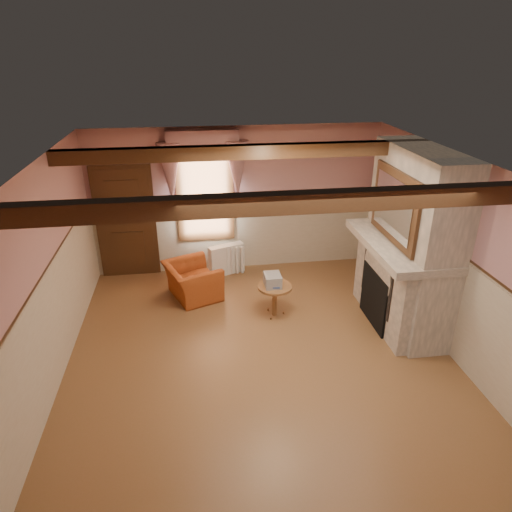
{
  "coord_description": "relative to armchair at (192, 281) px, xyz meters",
  "views": [
    {
      "loc": [
        -0.84,
        -5.36,
        4.09
      ],
      "look_at": [
        0.06,
        0.8,
        1.22
      ],
      "focal_mm": 32.0,
      "sensor_mm": 36.0,
      "label": 1
    }
  ],
  "objects": [
    {
      "name": "chair_rail",
      "position": [
        0.93,
        -1.88,
        1.19
      ],
      "size": [
        5.5,
        6.0,
        0.08
      ],
      "primitive_type": null,
      "color": "black",
      "rests_on": "wainscot"
    },
    {
      "name": "ceiling_beam_front",
      "position": [
        0.93,
        -3.08,
        2.39
      ],
      "size": [
        5.5,
        0.18,
        0.2
      ],
      "primitive_type": "cube",
      "color": "black",
      "rests_on": "ceiling"
    },
    {
      "name": "ceiling",
      "position": [
        0.93,
        -1.88,
        2.49
      ],
      "size": [
        5.5,
        6.0,
        0.01
      ],
      "primitive_type": "cube",
      "color": "silver",
      "rests_on": "wall_back"
    },
    {
      "name": "floor",
      "position": [
        0.93,
        -1.88,
        -0.31
      ],
      "size": [
        5.5,
        6.0,
        0.01
      ],
      "primitive_type": "cube",
      "color": "brown",
      "rests_on": "ground"
    },
    {
      "name": "firebox",
      "position": [
        2.93,
        -1.28,
        0.14
      ],
      "size": [
        0.2,
        0.95,
        0.9
      ],
      "primitive_type": "cube",
      "color": "black",
      "rests_on": "floor"
    },
    {
      "name": "fireplace",
      "position": [
        3.35,
        -1.28,
        1.09
      ],
      "size": [
        0.85,
        2.0,
        2.8
      ],
      "primitive_type": "cube",
      "color": "gray",
      "rests_on": "floor"
    },
    {
      "name": "door",
      "position": [
        -1.17,
        1.06,
        0.74
      ],
      "size": [
        1.1,
        0.1,
        2.1
      ],
      "primitive_type": "cube",
      "color": "black",
      "rests_on": "floor"
    },
    {
      "name": "candle_red",
      "position": [
        3.17,
        -1.77,
        1.19
      ],
      "size": [
        0.06,
        0.06,
        0.16
      ],
      "primitive_type": "cylinder",
      "color": "#A81914",
      "rests_on": "mantel"
    },
    {
      "name": "mantel",
      "position": [
        3.17,
        -1.28,
        1.05
      ],
      "size": [
        1.05,
        2.05,
        0.12
      ],
      "primitive_type": "cube",
      "color": "gray",
      "rests_on": "fireplace"
    },
    {
      "name": "wall_right",
      "position": [
        3.68,
        -1.88,
        1.09
      ],
      "size": [
        0.02,
        6.0,
        2.8
      ],
      "primitive_type": "cube",
      "color": "#B27B7E",
      "rests_on": "floor"
    },
    {
      "name": "jar_yellow",
      "position": [
        3.17,
        -1.71,
        1.17
      ],
      "size": [
        0.06,
        0.06,
        0.12
      ],
      "primitive_type": "cylinder",
      "color": "yellow",
      "rests_on": "mantel"
    },
    {
      "name": "window",
      "position": [
        0.33,
        1.09,
        1.34
      ],
      "size": [
        1.06,
        0.08,
        2.02
      ],
      "primitive_type": "cube",
      "color": "white",
      "rests_on": "wall_back"
    },
    {
      "name": "wall_front",
      "position": [
        0.93,
        -4.88,
        1.09
      ],
      "size": [
        5.5,
        0.02,
        2.8
      ],
      "primitive_type": "cube",
      "color": "#B27B7E",
      "rests_on": "floor"
    },
    {
      "name": "window_drapes",
      "position": [
        0.33,
        1.0,
        1.94
      ],
      "size": [
        1.3,
        0.14,
        1.4
      ],
      "primitive_type": "cube",
      "color": "gray",
      "rests_on": "wall_back"
    },
    {
      "name": "ceiling_beam_back",
      "position": [
        0.93,
        -0.68,
        2.39
      ],
      "size": [
        5.5,
        0.18,
        0.2
      ],
      "primitive_type": "cube",
      "color": "black",
      "rests_on": "ceiling"
    },
    {
      "name": "radiator",
      "position": [
        0.68,
        0.82,
        -0.01
      ],
      "size": [
        0.72,
        0.41,
        0.6
      ],
      "primitive_type": "cube",
      "rotation": [
        0.0,
        0.0,
        0.36
      ],
      "color": "white",
      "rests_on": "floor"
    },
    {
      "name": "side_table",
      "position": [
        1.33,
        -0.83,
        -0.03
      ],
      "size": [
        0.63,
        0.63,
        0.55
      ],
      "primitive_type": "cylinder",
      "rotation": [
        0.0,
        0.0,
        0.12
      ],
      "color": "brown",
      "rests_on": "floor"
    },
    {
      "name": "wall_back",
      "position": [
        0.93,
        1.12,
        1.09
      ],
      "size": [
        5.5,
        0.02,
        2.8
      ],
      "primitive_type": "cube",
      "color": "#B27B7E",
      "rests_on": "floor"
    },
    {
      "name": "overmantel_mirror",
      "position": [
        2.99,
        -1.28,
        1.66
      ],
      "size": [
        0.06,
        1.44,
        1.04
      ],
      "primitive_type": "cube",
      "color": "silver",
      "rests_on": "fireplace"
    },
    {
      "name": "mantel_clock",
      "position": [
        3.17,
        -0.47,
        1.21
      ],
      "size": [
        0.14,
        0.24,
        0.2
      ],
      "primitive_type": "cube",
      "color": "black",
      "rests_on": "mantel"
    },
    {
      "name": "armchair",
      "position": [
        0.0,
        0.0,
        0.0
      ],
      "size": [
        1.12,
        1.19,
        0.62
      ],
      "primitive_type": "imported",
      "rotation": [
        0.0,
        0.0,
        1.94
      ],
      "color": "#994219",
      "rests_on": "floor"
    },
    {
      "name": "wainscot",
      "position": [
        0.93,
        -1.88,
        0.44
      ],
      "size": [
        5.5,
        6.0,
        1.5
      ],
      "primitive_type": null,
      "color": "#C1B39B",
      "rests_on": "floor"
    },
    {
      "name": "oil_lamp",
      "position": [
        3.17,
        -1.07,
        1.25
      ],
      "size": [
        0.11,
        0.11,
        0.28
      ],
      "primitive_type": "cylinder",
      "color": "gold",
      "rests_on": "mantel"
    },
    {
      "name": "bowl",
      "position": [
        3.17,
        -1.29,
        1.16
      ],
      "size": [
        0.37,
        0.37,
        0.09
      ],
      "primitive_type": "imported",
      "color": "brown",
      "rests_on": "mantel"
    },
    {
      "name": "wall_left",
      "position": [
        -1.82,
        -1.88,
        1.09
      ],
      "size": [
        0.02,
        6.0,
        2.8
      ],
      "primitive_type": "cube",
      "color": "#B27B7E",
      "rests_on": "floor"
    },
    {
      "name": "book_stack",
      "position": [
        1.29,
        -0.82,
        0.34
      ],
      "size": [
        0.26,
        0.32,
        0.2
      ],
      "primitive_type": "cube",
      "rotation": [
        0.0,
        0.0,
        0.01
      ],
      "color": "#B7AD8C",
      "rests_on": "side_table"
    }
  ]
}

